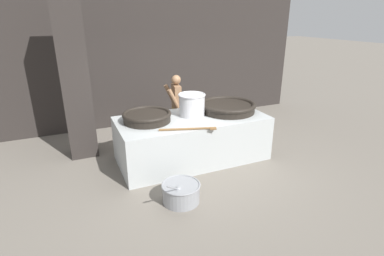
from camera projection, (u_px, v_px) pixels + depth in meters
The scene contains 10 objects.
ground_plane at pixel (192, 158), 6.43m from camera, with size 60.00×60.00×0.00m, color slate.
back_wall at pixel (152, 57), 8.14m from camera, with size 8.93×0.24×3.62m, color #2D2826.
support_pillar at pixel (74, 72), 6.01m from camera, with size 0.55×0.55×3.62m, color #2D2826.
hearth_platform at pixel (192, 138), 6.27m from camera, with size 3.04×1.43×0.92m.
giant_wok_near at pixel (147, 117), 5.84m from camera, with size 0.95×0.95×0.19m.
giant_wok_far at pixel (228, 107), 6.45m from camera, with size 1.20×1.20×0.20m.
stock_pot at pixel (192, 104), 6.15m from camera, with size 0.56×0.56×0.46m.
stirring_paddle at pixel (191, 129), 5.44m from camera, with size 1.02×0.38×0.04m.
cook at pixel (176, 106), 7.13m from camera, with size 0.41×0.61×1.59m.
prep_bowl_vegetables at pixel (181, 192), 4.88m from camera, with size 0.69×0.69×0.58m.
Camera 1 is at (-2.32, -5.30, 2.88)m, focal length 28.00 mm.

